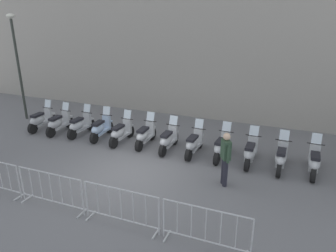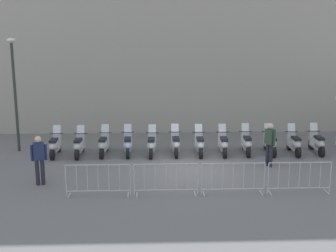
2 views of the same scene
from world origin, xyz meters
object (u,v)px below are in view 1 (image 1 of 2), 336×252
(motorcycle_11, at_px, (314,162))
(barrier_segment_3, at_px, (206,228))
(motorcycle_2, at_px, (80,125))
(motorcycle_5, at_px, (145,135))
(street_lamp, at_px, (17,57))
(motorcycle_1, at_px, (59,123))
(motorcycle_9, at_px, (250,152))
(motorcycle_3, at_px, (101,128))
(motorcycle_8, at_px, (221,147))
(motorcycle_10, at_px, (281,158))
(motorcycle_0, at_px, (41,120))
(barrier_segment_2, at_px, (121,208))
(motorcycle_4, at_px, (121,132))
(officer_near_row_end, at_px, (225,156))
(motorcycle_6, at_px, (168,140))
(barrier_segment_1, at_px, (51,190))
(motorcycle_7, at_px, (194,144))

(motorcycle_11, xyz_separation_m, barrier_segment_3, (-2.95, -4.33, 0.07))
(motorcycle_2, xyz_separation_m, motorcycle_5, (3.05, -0.39, 0.00))
(motorcycle_5, bearing_deg, street_lamp, 165.74)
(motorcycle_1, relative_size, motorcycle_5, 1.00)
(motorcycle_2, relative_size, motorcycle_9, 1.00)
(motorcycle_3, bearing_deg, barrier_segment_3, -46.36)
(motorcycle_5, distance_m, motorcycle_8, 3.07)
(motorcycle_3, xyz_separation_m, motorcycle_8, (5.07, -0.67, 0.00))
(motorcycle_9, relative_size, motorcycle_10, 1.00)
(motorcycle_1, bearing_deg, motorcycle_9, -6.96)
(motorcycle_0, relative_size, motorcycle_1, 1.00)
(barrier_segment_2, distance_m, street_lamp, 10.47)
(motorcycle_4, xyz_separation_m, street_lamp, (-5.71, 1.69, 2.59))
(motorcycle_4, relative_size, motorcycle_5, 1.00)
(motorcycle_4, height_order, barrier_segment_3, motorcycle_4)
(motorcycle_2, relative_size, officer_near_row_end, 0.99)
(motorcycle_3, bearing_deg, officer_near_row_end, -25.12)
(motorcycle_6, distance_m, barrier_segment_2, 4.66)
(motorcycle_3, distance_m, barrier_segment_3, 7.49)
(motorcycle_2, xyz_separation_m, motorcycle_6, (4.06, -0.62, 0.00))
(motorcycle_10, height_order, barrier_segment_3, motorcycle_10)
(barrier_segment_2, xyz_separation_m, street_lamp, (-7.73, 6.60, 2.52))
(motorcycle_1, xyz_separation_m, barrier_segment_1, (2.92, -5.01, 0.07))
(motorcycle_2, xyz_separation_m, street_lamp, (-3.69, 1.33, 2.59))
(motorcycle_9, distance_m, officer_near_row_end, 1.88)
(motorcycle_1, xyz_separation_m, motorcycle_9, (8.14, -0.99, 0.00))
(motorcycle_9, bearing_deg, motorcycle_2, 172.10)
(motorcycle_5, relative_size, motorcycle_11, 1.00)
(motorcycle_7, bearing_deg, motorcycle_6, 172.83)
(motorcycle_7, bearing_deg, motorcycle_9, -6.81)
(motorcycle_5, height_order, barrier_segment_3, motorcycle_5)
(motorcycle_6, relative_size, motorcycle_7, 1.00)
(motorcycle_5, relative_size, officer_near_row_end, 1.00)
(motorcycle_2, xyz_separation_m, motorcycle_11, (9.14, -1.22, 0.00))
(motorcycle_0, xyz_separation_m, barrier_segment_2, (6.08, -5.46, 0.07))
(motorcycle_7, bearing_deg, motorcycle_8, -2.86)
(motorcycle_3, xyz_separation_m, barrier_segment_2, (3.02, -5.15, 0.07))
(motorcycle_5, bearing_deg, motorcycle_2, 172.76)
(motorcycle_8, bearing_deg, barrier_segment_2, -114.64)
(motorcycle_10, bearing_deg, motorcycle_4, 172.52)
(motorcycle_7, bearing_deg, motorcycle_1, 172.99)
(motorcycle_10, distance_m, street_lamp, 12.35)
(motorcycle_2, xyz_separation_m, motorcycle_4, (2.02, -0.36, 0.00))
(motorcycle_10, height_order, motorcycle_11, same)
(motorcycle_7, height_order, barrier_segment_3, motorcycle_7)
(motorcycle_0, bearing_deg, barrier_segment_3, -34.83)
(motorcycle_1, xyz_separation_m, motorcycle_8, (7.13, -0.80, 0.00))
(motorcycle_3, xyz_separation_m, barrier_segment_3, (5.17, -5.42, 0.07))
(motorcycle_2, distance_m, motorcycle_4, 2.05)
(motorcycle_11, bearing_deg, barrier_segment_1, -152.50)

